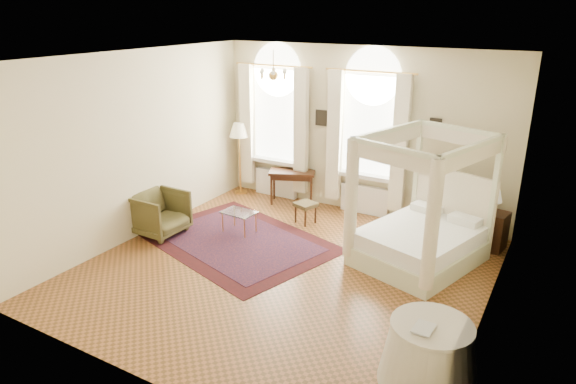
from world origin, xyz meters
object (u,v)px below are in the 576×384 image
at_px(floor_lamp, 239,134).
at_px(armchair, 159,213).
at_px(writing_desk, 292,175).
at_px(side_table, 429,354).
at_px(canopy_bed, 419,235).
at_px(stool, 306,206).
at_px(coffee_table, 239,214).
at_px(nightstand, 491,230).

bearing_deg(floor_lamp, armchair, -90.00).
bearing_deg(writing_desk, side_table, -45.40).
relative_size(canopy_bed, side_table, 2.12).
bearing_deg(armchair, stool, -48.92).
height_order(stool, armchair, armchair).
distance_m(canopy_bed, coffee_table, 3.26).
relative_size(writing_desk, floor_lamp, 0.67).
height_order(canopy_bed, floor_lamp, canopy_bed).
relative_size(canopy_bed, armchair, 2.64).
height_order(writing_desk, stool, writing_desk).
relative_size(stool, floor_lamp, 0.29).
xyz_separation_m(nightstand, writing_desk, (-4.08, 0.21, 0.28)).
distance_m(nightstand, floor_lamp, 5.50).
relative_size(nightstand, writing_desk, 0.62).
relative_size(writing_desk, stool, 2.35).
relative_size(coffee_table, side_table, 0.57).
distance_m(writing_desk, stool, 1.16).
bearing_deg(stool, canopy_bed, -12.40).
bearing_deg(nightstand, canopy_bed, -129.42).
xyz_separation_m(canopy_bed, stool, (-2.37, 0.52, -0.14)).
height_order(armchair, coffee_table, armchair).
bearing_deg(side_table, writing_desk, 134.60).
relative_size(canopy_bed, writing_desk, 2.17).
bearing_deg(nightstand, armchair, -156.01).
bearing_deg(stool, coffee_table, -130.30).
height_order(coffee_table, side_table, side_table).
distance_m(nightstand, armchair, 5.91).
xyz_separation_m(nightstand, armchair, (-5.40, -2.40, 0.07)).
bearing_deg(canopy_bed, armchair, -164.22).
height_order(canopy_bed, stool, canopy_bed).
bearing_deg(writing_desk, armchair, -116.88).
relative_size(stool, side_table, 0.42).
distance_m(canopy_bed, floor_lamp, 4.73).
distance_m(writing_desk, coffee_table, 1.86).
xyz_separation_m(canopy_bed, coffee_table, (-3.23, -0.49, -0.12)).
distance_m(writing_desk, floor_lamp, 1.52).
distance_m(canopy_bed, writing_desk, 3.42).
bearing_deg(armchair, canopy_bed, -73.56).
bearing_deg(canopy_bed, side_table, -71.33).
height_order(writing_desk, floor_lamp, floor_lamp).
bearing_deg(stool, nightstand, 10.65).
height_order(armchair, floor_lamp, floor_lamp).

